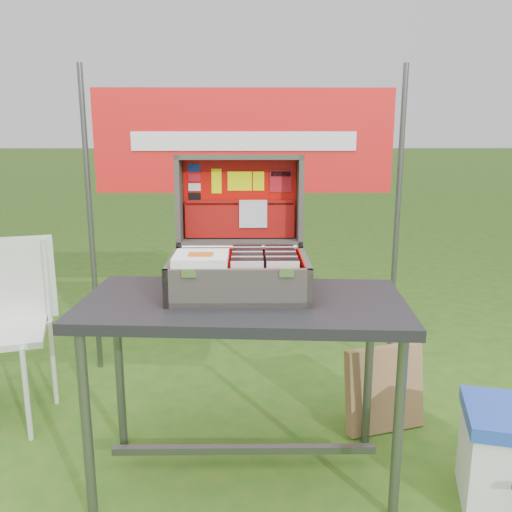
{
  "coord_description": "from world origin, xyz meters",
  "views": [
    {
      "loc": [
        0.03,
        -1.86,
        1.36
      ],
      "look_at": [
        0.05,
        0.1,
        0.9
      ],
      "focal_mm": 38.0,
      "sensor_mm": 36.0,
      "label": 1
    }
  ],
  "objects_px": {
    "suitcase": "(239,225)",
    "chair": "(1,336)",
    "table": "(244,391)",
    "cardboard_box": "(384,389)"
  },
  "relations": [
    {
      "from": "suitcase",
      "to": "chair",
      "type": "xyz_separation_m",
      "value": [
        -1.11,
        0.31,
        -0.57
      ]
    },
    {
      "from": "table",
      "to": "suitcase",
      "type": "xyz_separation_m",
      "value": [
        -0.02,
        0.13,
        0.63
      ]
    },
    {
      "from": "suitcase",
      "to": "cardboard_box",
      "type": "distance_m",
      "value": 1.07
    },
    {
      "from": "table",
      "to": "chair",
      "type": "height_order",
      "value": "chair"
    },
    {
      "from": "suitcase",
      "to": "chair",
      "type": "distance_m",
      "value": 1.29
    },
    {
      "from": "chair",
      "to": "table",
      "type": "bearing_deg",
      "value": -38.53
    },
    {
      "from": "cardboard_box",
      "to": "chair",
      "type": "bearing_deg",
      "value": 160.27
    },
    {
      "from": "chair",
      "to": "cardboard_box",
      "type": "xyz_separation_m",
      "value": [
        1.77,
        -0.08,
        -0.23
      ]
    },
    {
      "from": "chair",
      "to": "cardboard_box",
      "type": "relative_size",
      "value": 2.18
    },
    {
      "from": "chair",
      "to": "cardboard_box",
      "type": "distance_m",
      "value": 1.79
    }
  ]
}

